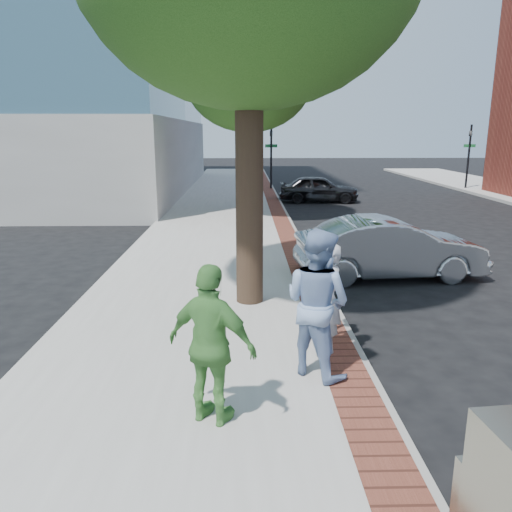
{
  "coord_description": "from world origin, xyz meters",
  "views": [
    {
      "loc": [
        -0.71,
        -7.45,
        3.39
      ],
      "look_at": [
        -0.49,
        1.33,
        1.2
      ],
      "focal_mm": 35.0,
      "sensor_mm": 36.0,
      "label": 1
    }
  ],
  "objects_px": {
    "person_gray": "(328,299)",
    "sedan_silver": "(390,248)",
    "bg_car": "(319,189)",
    "person_officer": "(317,303)",
    "person_green": "(212,345)",
    "parking_meter": "(326,274)"
  },
  "relations": [
    {
      "from": "person_gray",
      "to": "sedan_silver",
      "type": "distance_m",
      "value": 4.88
    },
    {
      "from": "bg_car",
      "to": "person_officer",
      "type": "bearing_deg",
      "value": 175.93
    },
    {
      "from": "person_officer",
      "to": "bg_car",
      "type": "relative_size",
      "value": 0.52
    },
    {
      "from": "person_green",
      "to": "sedan_silver",
      "type": "bearing_deg",
      "value": -94.24
    },
    {
      "from": "parking_meter",
      "to": "person_green",
      "type": "bearing_deg",
      "value": -124.43
    },
    {
      "from": "parking_meter",
      "to": "sedan_silver",
      "type": "distance_m",
      "value": 4.39
    },
    {
      "from": "person_gray",
      "to": "person_officer",
      "type": "relative_size",
      "value": 0.81
    },
    {
      "from": "parking_meter",
      "to": "person_green",
      "type": "distance_m",
      "value": 2.95
    },
    {
      "from": "person_officer",
      "to": "parking_meter",
      "type": "bearing_deg",
      "value": -59.34
    },
    {
      "from": "parking_meter",
      "to": "person_officer",
      "type": "xyz_separation_m",
      "value": [
        -0.32,
        -1.26,
        -0.04
      ]
    },
    {
      "from": "person_officer",
      "to": "person_green",
      "type": "height_order",
      "value": "person_officer"
    },
    {
      "from": "person_gray",
      "to": "bg_car",
      "type": "height_order",
      "value": "person_gray"
    },
    {
      "from": "person_gray",
      "to": "bg_car",
      "type": "relative_size",
      "value": 0.43
    },
    {
      "from": "person_officer",
      "to": "person_green",
      "type": "xyz_separation_m",
      "value": [
        -1.34,
        -1.17,
        -0.08
      ]
    },
    {
      "from": "person_green",
      "to": "sedan_silver",
      "type": "xyz_separation_m",
      "value": [
        3.81,
        6.23,
        -0.36
      ]
    },
    {
      "from": "person_green",
      "to": "bg_car",
      "type": "xyz_separation_m",
      "value": [
        4.07,
        19.44,
        -0.42
      ]
    },
    {
      "from": "person_officer",
      "to": "sedan_silver",
      "type": "distance_m",
      "value": 5.65
    },
    {
      "from": "parking_meter",
      "to": "person_green",
      "type": "height_order",
      "value": "person_green"
    },
    {
      "from": "person_gray",
      "to": "bg_car",
      "type": "xyz_separation_m",
      "value": [
        2.46,
        17.57,
        -0.31
      ]
    },
    {
      "from": "person_gray",
      "to": "person_officer",
      "type": "xyz_separation_m",
      "value": [
        -0.27,
        -0.7,
        0.19
      ]
    },
    {
      "from": "parking_meter",
      "to": "sedan_silver",
      "type": "relative_size",
      "value": 0.34
    },
    {
      "from": "bg_car",
      "to": "person_green",
      "type": "bearing_deg",
      "value": 172.59
    }
  ]
}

